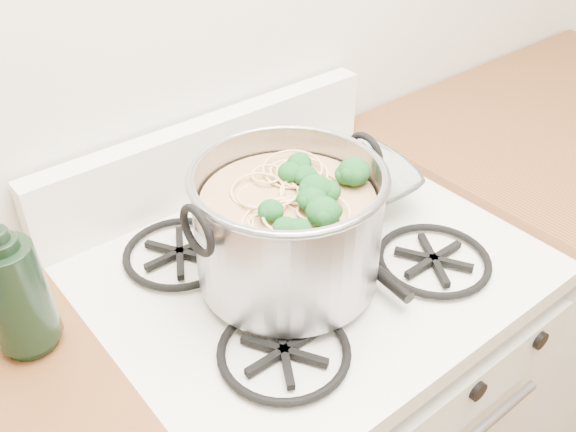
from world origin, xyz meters
The scene contains 6 objects.
gas_range centered at (0.00, 1.26, 0.44)m, with size 0.76×0.66×0.92m.
counter_right centered at (0.88, 1.26, 0.46)m, with size 1.00×0.65×0.92m.
stock_pot centered at (-0.06, 1.24, 1.02)m, with size 0.34×0.31×0.21m.
spatula centered at (0.06, 1.31, 0.94)m, with size 0.29×0.31×0.02m, color black, non-canonical shape.
glass_bowl centered at (0.18, 1.34, 0.94)m, with size 0.10×0.10×0.02m, color white.
bottle centered at (-0.46, 1.36, 1.05)m, with size 0.10×0.10×0.25m, color black.
Camera 1 is at (-0.58, 0.60, 1.65)m, focal length 40.00 mm.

